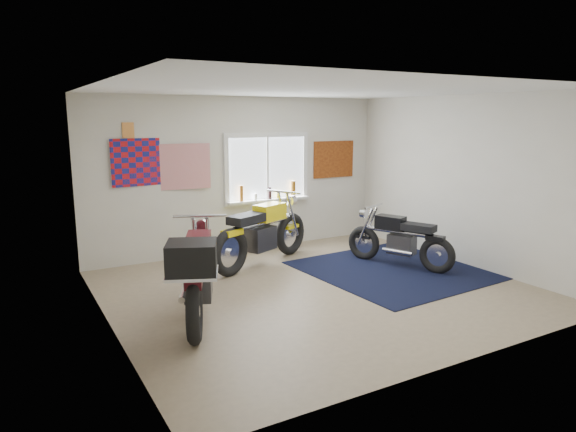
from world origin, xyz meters
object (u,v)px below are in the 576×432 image
black_chrome_bike (400,241)px  navy_rug (393,270)px  maroon_tourer (197,273)px  yellow_triumph (262,234)px

black_chrome_bike → navy_rug: bearing=98.3°
black_chrome_bike → maroon_tourer: bearing=76.5°
navy_rug → yellow_triumph: bearing=141.3°
black_chrome_bike → maroon_tourer: (-3.58, -0.58, 0.18)m
maroon_tourer → yellow_triumph: bearing=-20.9°
yellow_triumph → maroon_tourer: yellow_triumph is taller
navy_rug → maroon_tourer: 3.43m
maroon_tourer → navy_rug: bearing=-59.0°
black_chrome_bike → maroon_tourer: 3.63m
navy_rug → black_chrome_bike: (0.22, 0.13, 0.41)m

